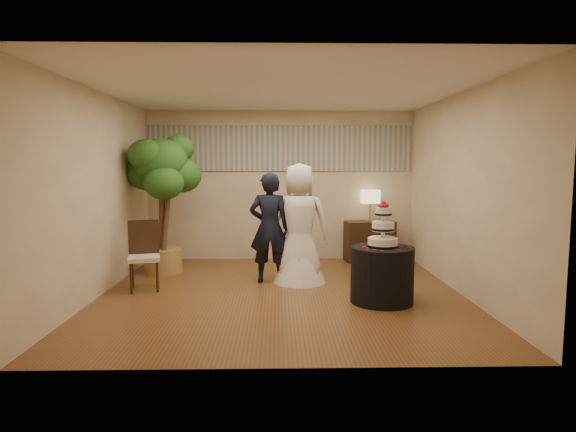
{
  "coord_description": "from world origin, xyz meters",
  "views": [
    {
      "loc": [
        -0.05,
        -6.59,
        1.8
      ],
      "look_at": [
        0.1,
        0.4,
        1.05
      ],
      "focal_mm": 30.0,
      "sensor_mm": 36.0,
      "label": 1
    }
  ],
  "objects_px": {
    "groom": "(269,228)",
    "console": "(369,241)",
    "table_lamp": "(370,206)",
    "side_chair": "(144,256)",
    "wedding_cake": "(383,224)",
    "bride": "(300,223)",
    "ficus_tree": "(162,203)",
    "cake_table": "(382,275)"
  },
  "relations": [
    {
      "from": "groom",
      "to": "wedding_cake",
      "type": "bearing_deg",
      "value": 145.95
    },
    {
      "from": "console",
      "to": "table_lamp",
      "type": "xyz_separation_m",
      "value": [
        0.0,
        0.0,
        0.67
      ]
    },
    {
      "from": "ficus_tree",
      "to": "side_chair",
      "type": "bearing_deg",
      "value": -90.21
    },
    {
      "from": "wedding_cake",
      "to": "ficus_tree",
      "type": "bearing_deg",
      "value": 151.08
    },
    {
      "from": "bride",
      "to": "console",
      "type": "relative_size",
      "value": 2.02
    },
    {
      "from": "wedding_cake",
      "to": "table_lamp",
      "type": "relative_size",
      "value": 1.03
    },
    {
      "from": "bride",
      "to": "cake_table",
      "type": "bearing_deg",
      "value": 137.2
    },
    {
      "from": "groom",
      "to": "bride",
      "type": "xyz_separation_m",
      "value": [
        0.46,
        -0.01,
        0.07
      ]
    },
    {
      "from": "console",
      "to": "side_chair",
      "type": "xyz_separation_m",
      "value": [
        -3.63,
        -2.01,
        0.12
      ]
    },
    {
      "from": "cake_table",
      "to": "table_lamp",
      "type": "xyz_separation_m",
      "value": [
        0.35,
        2.7,
        0.67
      ]
    },
    {
      "from": "cake_table",
      "to": "ficus_tree",
      "type": "relative_size",
      "value": 0.35
    },
    {
      "from": "table_lamp",
      "to": "ficus_tree",
      "type": "relative_size",
      "value": 0.25
    },
    {
      "from": "table_lamp",
      "to": "ficus_tree",
      "type": "bearing_deg",
      "value": -166.21
    },
    {
      "from": "bride",
      "to": "cake_table",
      "type": "height_order",
      "value": "bride"
    },
    {
      "from": "console",
      "to": "side_chair",
      "type": "relative_size",
      "value": 0.91
    },
    {
      "from": "cake_table",
      "to": "console",
      "type": "height_order",
      "value": "console"
    },
    {
      "from": "wedding_cake",
      "to": "console",
      "type": "height_order",
      "value": "wedding_cake"
    },
    {
      "from": "groom",
      "to": "ficus_tree",
      "type": "bearing_deg",
      "value": -17.88
    },
    {
      "from": "groom",
      "to": "bride",
      "type": "bearing_deg",
      "value": -177.67
    },
    {
      "from": "ficus_tree",
      "to": "wedding_cake",
      "type": "bearing_deg",
      "value": -28.92
    },
    {
      "from": "console",
      "to": "side_chair",
      "type": "height_order",
      "value": "side_chair"
    },
    {
      "from": "wedding_cake",
      "to": "side_chair",
      "type": "xyz_separation_m",
      "value": [
        -3.28,
        0.69,
        -0.54
      ]
    },
    {
      "from": "groom",
      "to": "side_chair",
      "type": "distance_m",
      "value": 1.88
    },
    {
      "from": "bride",
      "to": "side_chair",
      "type": "distance_m",
      "value": 2.33
    },
    {
      "from": "console",
      "to": "table_lamp",
      "type": "distance_m",
      "value": 0.67
    },
    {
      "from": "wedding_cake",
      "to": "side_chair",
      "type": "height_order",
      "value": "wedding_cake"
    },
    {
      "from": "wedding_cake",
      "to": "ficus_tree",
      "type": "distance_m",
      "value": 3.75
    },
    {
      "from": "groom",
      "to": "cake_table",
      "type": "relative_size",
      "value": 2.06
    },
    {
      "from": "cake_table",
      "to": "bride",
      "type": "bearing_deg",
      "value": 132.58
    },
    {
      "from": "wedding_cake",
      "to": "table_lamp",
      "type": "xyz_separation_m",
      "value": [
        0.35,
        2.7,
        0.01
      ]
    },
    {
      "from": "ficus_tree",
      "to": "groom",
      "type": "bearing_deg",
      "value": -20.94
    },
    {
      "from": "groom",
      "to": "table_lamp",
      "type": "distance_m",
      "value": 2.43
    },
    {
      "from": "groom",
      "to": "console",
      "type": "distance_m",
      "value": 2.47
    },
    {
      "from": "cake_table",
      "to": "groom",
      "type": "bearing_deg",
      "value": 142.89
    },
    {
      "from": "cake_table",
      "to": "side_chair",
      "type": "bearing_deg",
      "value": 168.11
    },
    {
      "from": "side_chair",
      "to": "groom",
      "type": "bearing_deg",
      "value": -0.76
    },
    {
      "from": "table_lamp",
      "to": "side_chair",
      "type": "bearing_deg",
      "value": -151.04
    },
    {
      "from": "side_chair",
      "to": "wedding_cake",
      "type": "bearing_deg",
      "value": -26.29
    },
    {
      "from": "wedding_cake",
      "to": "console",
      "type": "distance_m",
      "value": 2.8
    },
    {
      "from": "groom",
      "to": "ficus_tree",
      "type": "xyz_separation_m",
      "value": [
        -1.79,
        0.68,
        0.33
      ]
    },
    {
      "from": "groom",
      "to": "bride",
      "type": "relative_size",
      "value": 0.92
    },
    {
      "from": "bride",
      "to": "cake_table",
      "type": "relative_size",
      "value": 2.23
    }
  ]
}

